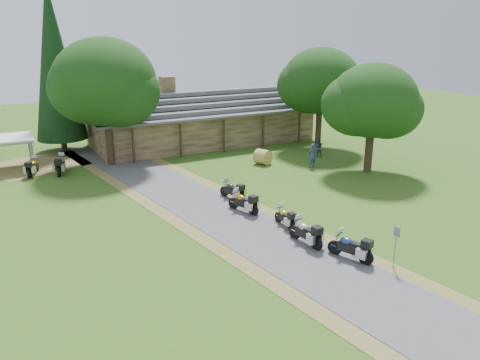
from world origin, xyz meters
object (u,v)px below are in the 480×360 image
motorcycle_row_c (285,216)px  motorcycle_carport_a (33,166)px  motorcycle_carport_b (61,164)px  motorcycle_row_e (232,190)px  motorcycle_row_a (350,246)px  motorcycle_row_b (306,231)px  lodge (202,116)px  motorcycle_row_d (243,201)px  hay_bale (263,157)px

motorcycle_row_c → motorcycle_carport_a: 20.03m
motorcycle_carport_a → motorcycle_carport_b: size_ratio=0.92×
motorcycle_row_c → motorcycle_row_e: (-0.51, 5.15, 0.08)m
motorcycle_row_a → motorcycle_row_b: 2.45m
lodge → motorcycle_row_d: bearing=-106.8°
motorcycle_row_e → hay_bale: (5.92, 6.18, -0.06)m
motorcycle_carport_b → motorcycle_row_a: bearing=-136.7°
motorcycle_row_b → motorcycle_row_d: bearing=0.2°
motorcycle_row_a → motorcycle_row_e: size_ratio=1.07×
lodge → motorcycle_carport_a: bearing=-165.0°
motorcycle_row_b → motorcycle_row_c: bearing=-15.1°
lodge → motorcycle_row_a: bearing=-98.9°
lodge → motorcycle_row_b: size_ratio=10.70×
motorcycle_row_a → motorcycle_row_d: 7.71m
motorcycle_row_b → motorcycle_carport_a: bearing=22.5°
motorcycle_row_b → motorcycle_row_d: motorcycle_row_b is taller
motorcycle_row_b → motorcycle_row_e: bearing=-5.3°
motorcycle_row_d → motorcycle_row_e: bearing=-31.1°
motorcycle_row_e → motorcycle_carport_a: motorcycle_carport_a is taller
motorcycle_carport_a → hay_bale: motorcycle_carport_a is taller
lodge → motorcycle_carport_b: lodge is taller
motorcycle_row_a → motorcycle_row_b: (-0.84, 2.31, -0.00)m
motorcycle_row_e → motorcycle_row_d: bearing=152.2°
motorcycle_row_b → motorcycle_row_d: size_ratio=1.01×
lodge → motorcycle_row_e: (-4.98, -15.74, -1.80)m
motorcycle_row_a → motorcycle_carport_b: (-9.58, 20.82, 0.04)m
motorcycle_row_a → motorcycle_carport_a: size_ratio=1.03×
motorcycle_row_e → hay_bale: size_ratio=1.60×
motorcycle_row_a → motorcycle_carport_b: size_ratio=0.95×
lodge → motorcycle_row_a: 25.94m
lodge → motorcycle_carport_a: 16.10m
motorcycle_row_c → motorcycle_row_e: motorcycle_row_e is taller
motorcycle_row_c → motorcycle_row_e: 5.18m
motorcycle_row_a → motorcycle_row_e: motorcycle_row_a is taller
motorcycle_carport_a → hay_bale: (16.39, -5.42, -0.08)m
motorcycle_row_c → hay_bale: size_ratio=1.41×
motorcycle_row_c → hay_bale: hay_bale is taller
lodge → motorcycle_carport_a: lodge is taller
motorcycle_row_d → hay_bale: 10.58m
motorcycle_row_a → motorcycle_carport_b: 22.92m
motorcycle_row_d → motorcycle_row_a: bearing=171.4°
motorcycle_row_c → motorcycle_carport_b: motorcycle_carport_b is taller
lodge → motorcycle_row_e: 16.61m
motorcycle_row_e → lodge: bearing=-33.8°
lodge → motorcycle_row_e: lodge is taller
motorcycle_row_b → motorcycle_row_d: (-0.62, 5.26, -0.01)m
motorcycle_row_b → motorcycle_carport_b: 20.47m
motorcycle_row_e → motorcycle_carport_a: size_ratio=0.97×
lodge → motorcycle_row_e: bearing=-107.6°
motorcycle_carport_b → motorcycle_row_c: bearing=-132.0°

